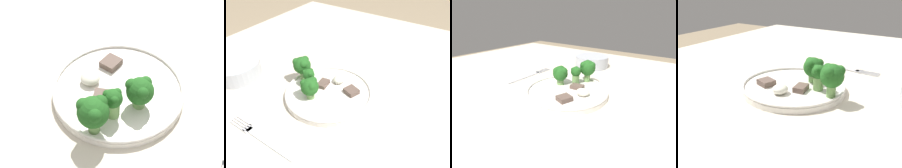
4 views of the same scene
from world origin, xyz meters
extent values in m
cube|color=beige|center=(0.00, 0.00, 0.72)|extent=(1.36, 1.13, 0.03)
cylinder|color=brown|center=(-0.62, 0.50, 0.35)|extent=(0.06, 0.06, 0.70)
cylinder|color=white|center=(0.05, 0.00, 0.74)|extent=(0.24, 0.24, 0.01)
torus|color=white|center=(0.05, 0.00, 0.75)|extent=(0.24, 0.24, 0.01)
cube|color=silver|center=(-0.16, 0.01, 0.73)|extent=(0.02, 0.14, 0.00)
cube|color=silver|center=(-0.16, 0.09, 0.73)|extent=(0.02, 0.02, 0.00)
cube|color=silver|center=(-0.15, 0.11, 0.73)|extent=(0.00, 0.06, 0.00)
cube|color=silver|center=(-0.15, 0.11, 0.73)|extent=(0.00, 0.06, 0.00)
cube|color=silver|center=(-0.16, 0.11, 0.73)|extent=(0.00, 0.06, 0.00)
cube|color=silver|center=(-0.17, 0.11, 0.73)|extent=(0.00, 0.06, 0.00)
cylinder|color=#B7BCC6|center=(-0.03, 0.29, 0.76)|extent=(0.14, 0.14, 0.05)
cylinder|color=silver|center=(-0.03, 0.29, 0.75)|extent=(0.12, 0.12, 0.04)
cylinder|color=#709E56|center=(0.04, 0.06, 0.76)|extent=(0.02, 0.02, 0.03)
sphere|color=#215B1E|center=(0.04, 0.06, 0.79)|extent=(0.03, 0.03, 0.03)
sphere|color=#215B1E|center=(0.05, 0.06, 0.79)|extent=(0.01, 0.01, 0.01)
sphere|color=#215B1E|center=(0.03, 0.07, 0.79)|extent=(0.01, 0.01, 0.01)
sphere|color=#215B1E|center=(0.03, 0.05, 0.79)|extent=(0.01, 0.01, 0.01)
cylinder|color=#709E56|center=(0.00, 0.03, 0.75)|extent=(0.02, 0.02, 0.02)
sphere|color=#215B1E|center=(0.00, 0.03, 0.78)|extent=(0.05, 0.05, 0.05)
sphere|color=#215B1E|center=(0.02, 0.03, 0.79)|extent=(0.02, 0.02, 0.02)
sphere|color=#215B1E|center=(-0.01, 0.04, 0.79)|extent=(0.02, 0.02, 0.02)
sphere|color=#215B1E|center=(-0.01, 0.01, 0.79)|extent=(0.02, 0.02, 0.02)
cylinder|color=#709E56|center=(0.06, 0.10, 0.76)|extent=(0.02, 0.02, 0.03)
sphere|color=#215B1E|center=(0.06, 0.10, 0.79)|extent=(0.05, 0.05, 0.05)
sphere|color=#215B1E|center=(0.07, 0.10, 0.80)|extent=(0.02, 0.02, 0.02)
sphere|color=#215B1E|center=(0.05, 0.11, 0.80)|extent=(0.02, 0.02, 0.02)
sphere|color=#215B1E|center=(0.05, 0.09, 0.80)|extent=(0.02, 0.02, 0.02)
cube|color=brown|center=(0.06, 0.03, 0.75)|extent=(0.04, 0.03, 0.01)
cube|color=brown|center=(0.08, -0.05, 0.75)|extent=(0.04, 0.04, 0.01)
ellipsoid|color=silver|center=(0.10, 0.00, 0.75)|extent=(0.04, 0.03, 0.02)
camera|label=1|loc=(-0.06, 0.37, 1.16)|focal=50.00mm
camera|label=2|loc=(-0.33, -0.27, 1.13)|focal=35.00mm
camera|label=3|loc=(0.32, -0.38, 0.96)|focal=28.00mm
camera|label=4|loc=(0.52, 0.29, 0.97)|focal=42.00mm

